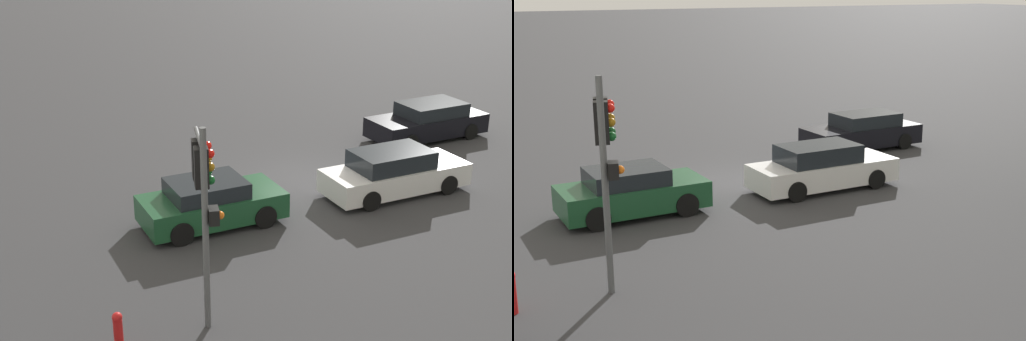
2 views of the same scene
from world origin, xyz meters
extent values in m
plane|color=#333335|center=(0.00, 0.00, 0.00)|extent=(300.00, 300.00, 0.00)
cylinder|color=#515456|center=(5.90, 7.03, 2.33)|extent=(0.14, 0.14, 4.65)
cylinder|color=#515456|center=(5.72, 6.28, 4.15)|extent=(0.46, 1.53, 0.10)
cube|color=black|center=(5.78, 6.53, 3.60)|extent=(0.36, 0.36, 0.90)
sphere|color=red|center=(5.59, 6.58, 3.90)|extent=(0.20, 0.20, 0.20)
sphere|color=#99660F|center=(5.59, 6.58, 3.60)|extent=(0.20, 0.20, 0.20)
sphere|color=#0F511E|center=(5.59, 6.58, 3.30)|extent=(0.20, 0.20, 0.20)
cube|color=black|center=(5.66, 6.03, 3.60)|extent=(0.36, 0.36, 0.90)
sphere|color=red|center=(5.47, 6.08, 3.90)|extent=(0.20, 0.20, 0.20)
sphere|color=#99660F|center=(5.47, 6.08, 3.60)|extent=(0.20, 0.20, 0.20)
sphere|color=#0F511E|center=(5.47, 6.08, 3.30)|extent=(0.20, 0.20, 0.20)
cube|color=black|center=(5.72, 7.08, 2.70)|extent=(0.30, 0.39, 0.35)
sphere|color=orange|center=(5.59, 7.11, 2.70)|extent=(0.18, 0.18, 0.18)
cube|color=#194728|center=(3.96, 2.09, 0.56)|extent=(4.18, 2.02, 0.75)
cube|color=black|center=(4.12, 2.10, 1.16)|extent=(2.20, 1.72, 0.46)
cylinder|color=black|center=(2.72, 1.16, 0.34)|extent=(0.69, 0.25, 0.68)
cylinder|color=black|center=(2.65, 2.92, 0.34)|extent=(0.69, 0.25, 0.68)
cylinder|color=black|center=(5.27, 1.26, 0.34)|extent=(0.69, 0.25, 0.68)
cylinder|color=black|center=(5.20, 3.02, 0.34)|extent=(0.69, 0.25, 0.68)
cube|color=black|center=(-6.51, -1.93, 0.55)|extent=(4.82, 2.13, 0.75)
cube|color=black|center=(-6.70, -1.94, 1.18)|extent=(2.54, 1.78, 0.51)
cylinder|color=black|center=(-5.10, -0.97, 0.31)|extent=(0.64, 0.25, 0.63)
cylinder|color=black|center=(-5.00, -2.73, 0.31)|extent=(0.64, 0.25, 0.63)
cylinder|color=black|center=(-8.02, -1.13, 0.31)|extent=(0.64, 0.25, 0.63)
cylinder|color=black|center=(-7.92, -2.89, 0.31)|extent=(0.64, 0.25, 0.63)
cube|color=silver|center=(-2.23, 2.24, 0.54)|extent=(4.83, 1.92, 0.73)
cube|color=black|center=(-2.04, 2.25, 1.19)|extent=(2.53, 1.63, 0.56)
cylinder|color=black|center=(-3.69, 1.37, 0.32)|extent=(0.65, 0.24, 0.64)
cylinder|color=black|center=(-3.74, 3.02, 0.32)|extent=(0.65, 0.24, 0.64)
cylinder|color=black|center=(-0.73, 1.47, 0.32)|extent=(0.65, 0.24, 0.64)
cylinder|color=black|center=(-0.78, 3.12, 0.32)|extent=(0.65, 0.24, 0.64)
camera|label=1|loc=(10.35, 19.88, 9.00)|focal=50.00mm
camera|label=2|loc=(9.23, 21.12, 6.44)|focal=50.00mm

